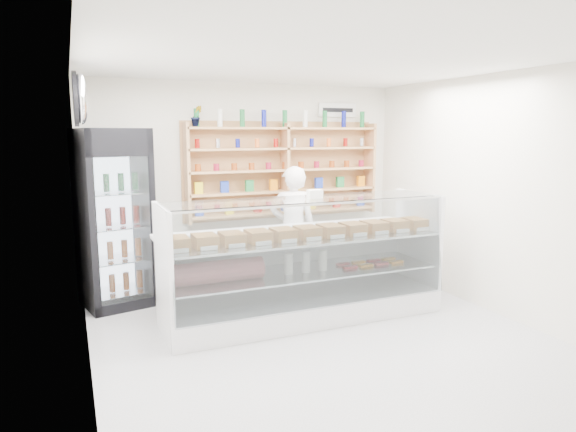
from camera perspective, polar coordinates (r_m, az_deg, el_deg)
name	(u,v)px	position (r m, az deg, el deg)	size (l,w,h in m)	color
room	(331,208)	(5.00, 4.77, 0.94)	(5.00, 5.00, 5.00)	#B8B8BD
display_counter	(303,285)	(5.97, 1.69, -7.73)	(3.21, 0.96, 1.40)	white
shop_worker	(293,229)	(6.89, 0.55, -1.43)	(0.62, 0.40, 1.69)	white
drinks_cooler	(114,218)	(6.61, -18.76, -0.21)	(0.93, 0.91, 2.17)	black
wall_shelving	(285,170)	(7.30, -0.34, 5.12)	(2.84, 0.28, 1.33)	tan
potted_plant	(196,116)	(6.90, -10.14, 10.86)	(0.15, 0.12, 0.27)	#1E6626
security_mirror	(81,99)	(5.59, -22.04, 11.97)	(0.15, 0.50, 0.50)	silver
wall_sign	(337,110)	(7.80, 5.51, 11.63)	(0.62, 0.03, 0.20)	white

